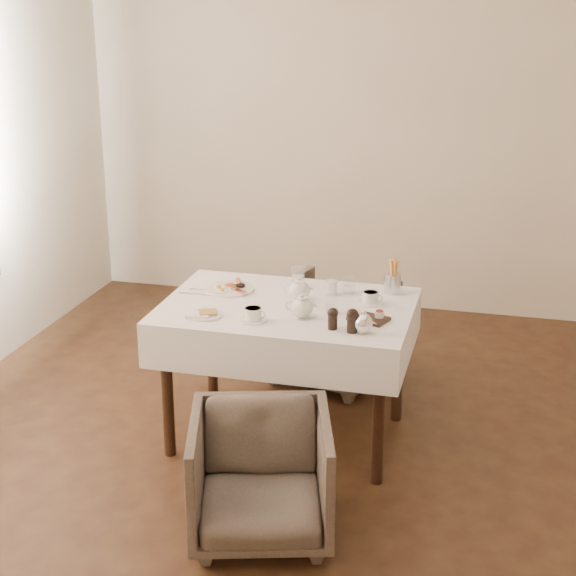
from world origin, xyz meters
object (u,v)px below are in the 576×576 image
(breakfast_plate, at_px, (230,288))
(armchair_near, at_px, (261,476))
(table, at_px, (287,326))
(teapot_centre, at_px, (299,289))
(armchair_far, at_px, (331,331))

(breakfast_plate, bearing_deg, armchair_near, -66.76)
(table, distance_m, breakfast_plate, 0.41)
(table, height_order, teapot_centre, teapot_centre)
(armchair_near, bearing_deg, teapot_centre, 77.77)
(armchair_near, relative_size, armchair_far, 0.93)
(table, relative_size, breakfast_plate, 4.87)
(armchair_far, height_order, teapot_centre, teapot_centre)
(table, height_order, breakfast_plate, breakfast_plate)
(table, relative_size, armchair_near, 2.06)
(armchair_far, bearing_deg, breakfast_plate, 71.42)
(armchair_near, bearing_deg, breakfast_plate, 98.06)
(table, relative_size, teapot_centre, 8.21)
(armchair_far, distance_m, breakfast_plate, 0.90)
(table, xyz_separation_m, teapot_centre, (0.04, 0.09, 0.18))
(armchair_far, xyz_separation_m, teapot_centre, (-0.03, -0.71, 0.51))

